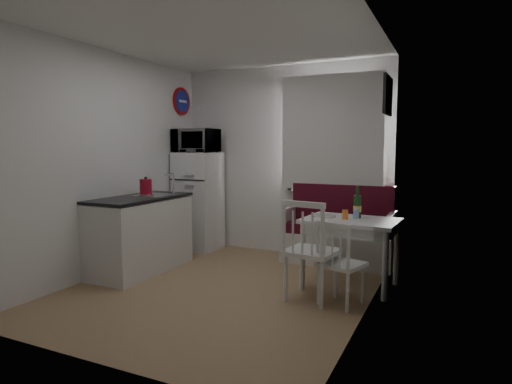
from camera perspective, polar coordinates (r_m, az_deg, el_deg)
floor at (r=4.65m, az=-4.53°, el=-12.64°), size 3.00×3.50×0.02m
ceiling at (r=4.55m, az=-4.82°, el=20.16°), size 3.00×3.50×0.02m
wall_back at (r=6.00m, az=3.65°, el=4.21°), size 3.00×0.02×2.60m
wall_front at (r=3.02m, az=-21.31°, el=2.07°), size 3.00×0.02×2.60m
wall_left at (r=5.32m, az=-18.89°, el=3.68°), size 0.02×3.50×2.60m
wall_right at (r=3.90m, az=14.91°, el=3.07°), size 0.02×3.50×2.60m
window at (r=5.75m, az=10.12°, el=7.30°), size 1.22×0.06×1.47m
curtain at (r=5.68m, az=9.95°, el=7.82°), size 1.35×0.02×1.50m
kitchen_counter at (r=5.33m, az=-15.08°, el=-5.36°), size 0.62×1.32×1.16m
wall_sign at (r=6.46m, az=-9.83°, el=11.82°), size 0.03×0.40×0.40m
picture_frame at (r=5.01m, az=17.12°, el=12.20°), size 0.04×0.52×0.42m
bench at (r=5.63m, az=10.91°, el=-5.95°), size 1.40×0.54×1.00m
dining_table at (r=4.66m, az=12.50°, el=-4.52°), size 1.01×0.74×0.73m
chair_left at (r=4.09m, az=6.99°, el=-6.39°), size 0.52×0.50×0.53m
chair_right at (r=4.06m, az=11.06°, el=-8.21°), size 0.47×0.46×0.43m
fridge at (r=6.27m, az=-7.67°, el=-1.21°), size 0.56×0.56×1.41m
microwave at (r=6.18m, az=-8.04°, el=6.79°), size 0.60×0.41×0.33m
kettle at (r=5.26m, az=-14.48°, el=0.65°), size 0.17×0.17×0.23m
wine_bottle at (r=4.71m, az=13.37°, el=-1.31°), size 0.09×0.09×0.34m
drinking_glass_orange at (r=4.60m, az=11.80°, el=-2.96°), size 0.06×0.06×0.10m
drinking_glass_blue at (r=4.67m, az=13.21°, el=-2.84°), size 0.06×0.06×0.10m
plate at (r=4.73m, az=9.03°, el=-3.16°), size 0.26×0.26×0.02m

